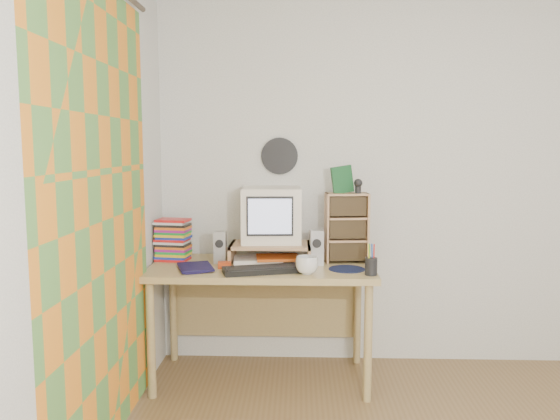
# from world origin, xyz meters

# --- Properties ---
(back_wall) EXTENTS (3.50, 0.00, 3.50)m
(back_wall) POSITION_xyz_m (0.00, 1.75, 1.25)
(back_wall) COLOR white
(back_wall) RESTS_ON floor
(left_wall) EXTENTS (0.00, 3.50, 3.50)m
(left_wall) POSITION_xyz_m (-1.75, 0.00, 1.25)
(left_wall) COLOR white
(left_wall) RESTS_ON floor
(curtain) EXTENTS (0.00, 2.20, 2.20)m
(curtain) POSITION_xyz_m (-1.71, 0.48, 1.15)
(curtain) COLOR orange
(curtain) RESTS_ON left_wall
(wall_disc) EXTENTS (0.25, 0.02, 0.25)m
(wall_disc) POSITION_xyz_m (-0.93, 1.73, 1.43)
(wall_disc) COLOR black
(wall_disc) RESTS_ON back_wall
(desk) EXTENTS (1.40, 0.70, 0.75)m
(desk) POSITION_xyz_m (-1.03, 1.44, 0.62)
(desk) COLOR tan
(desk) RESTS_ON floor
(monitor_riser) EXTENTS (0.52, 0.30, 0.12)m
(monitor_riser) POSITION_xyz_m (-0.98, 1.48, 0.84)
(monitor_riser) COLOR tan
(monitor_riser) RESTS_ON desk
(crt_monitor) EXTENTS (0.40, 0.40, 0.36)m
(crt_monitor) POSITION_xyz_m (-0.98, 1.53, 1.05)
(crt_monitor) COLOR white
(crt_monitor) RESTS_ON monitor_riser
(speaker_left) EXTENTS (0.08, 0.08, 0.21)m
(speaker_left) POSITION_xyz_m (-1.30, 1.43, 0.85)
(speaker_left) COLOR #A0A1A5
(speaker_left) RESTS_ON desk
(speaker_right) EXTENTS (0.09, 0.09, 0.22)m
(speaker_right) POSITION_xyz_m (-0.68, 1.40, 0.86)
(speaker_right) COLOR #A0A1A5
(speaker_right) RESTS_ON desk
(keyboard) EXTENTS (0.51, 0.29, 0.03)m
(keyboard) POSITION_xyz_m (-1.00, 1.18, 0.77)
(keyboard) COLOR black
(keyboard) RESTS_ON desk
(dvd_stack) EXTENTS (0.22, 0.17, 0.29)m
(dvd_stack) POSITION_xyz_m (-1.62, 1.51, 0.90)
(dvd_stack) COLOR brown
(dvd_stack) RESTS_ON desk
(cd_rack) EXTENTS (0.28, 0.17, 0.45)m
(cd_rack) POSITION_xyz_m (-0.49, 1.49, 0.97)
(cd_rack) COLOR tan
(cd_rack) RESTS_ON desk
(mug) EXTENTS (0.16, 0.16, 0.11)m
(mug) POSITION_xyz_m (-0.75, 1.15, 0.80)
(mug) COLOR silver
(mug) RESTS_ON desk
(diary) EXTENTS (0.28, 0.25, 0.05)m
(diary) POSITION_xyz_m (-1.52, 1.22, 0.77)
(diary) COLOR #130F38
(diary) RESTS_ON desk
(mousepad) EXTENTS (0.28, 0.28, 0.00)m
(mousepad) POSITION_xyz_m (-0.50, 1.28, 0.75)
(mousepad) COLOR black
(mousepad) RESTS_ON desk
(pen_cup) EXTENTS (0.08, 0.08, 0.14)m
(pen_cup) POSITION_xyz_m (-0.38, 1.13, 0.82)
(pen_cup) COLOR black
(pen_cup) RESTS_ON desk
(papers) EXTENTS (0.33, 0.26, 0.04)m
(papers) POSITION_xyz_m (-1.01, 1.47, 0.77)
(papers) COLOR white
(papers) RESTS_ON desk
(red_box) EXTENTS (0.09, 0.06, 0.04)m
(red_box) POSITION_xyz_m (-1.25, 1.28, 0.77)
(red_box) COLOR #AD3512
(red_box) RESTS_ON desk
(game_box) EXTENTS (0.14, 0.06, 0.17)m
(game_box) POSITION_xyz_m (-0.52, 1.50, 1.28)
(game_box) COLOR #164E25
(game_box) RESTS_ON cd_rack
(webcam) EXTENTS (0.06, 0.06, 0.09)m
(webcam) POSITION_xyz_m (-0.42, 1.49, 1.24)
(webcam) COLOR black
(webcam) RESTS_ON cd_rack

